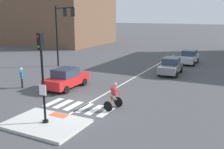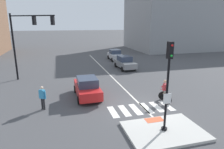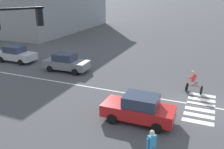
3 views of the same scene
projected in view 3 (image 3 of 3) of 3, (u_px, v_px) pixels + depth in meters
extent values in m
plane|color=#474749|center=(197.00, 107.00, 16.10)|extent=(300.00, 300.00, 0.00)
cube|color=silver|center=(198.00, 122.00, 14.28)|extent=(0.44, 1.80, 0.01)
cube|color=silver|center=(199.00, 115.00, 14.98)|extent=(0.44, 1.80, 0.01)
cube|color=silver|center=(200.00, 110.00, 15.68)|extent=(0.44, 1.80, 0.01)
cube|color=silver|center=(201.00, 104.00, 16.38)|extent=(0.44, 1.80, 0.01)
cube|color=silver|center=(202.00, 99.00, 17.08)|extent=(0.44, 1.80, 0.01)
cube|color=silver|center=(202.00, 95.00, 17.78)|extent=(0.44, 1.80, 0.01)
cube|color=silver|center=(68.00, 83.00, 19.92)|extent=(0.14, 28.00, 0.01)
cube|color=black|center=(40.00, 17.00, 11.93)|extent=(0.38, 0.39, 0.80)
sphere|color=gold|center=(38.00, 17.00, 12.06)|extent=(0.12, 0.12, 0.12)
cube|color=silver|center=(16.00, 56.00, 25.42)|extent=(1.75, 4.12, 0.70)
cube|color=#2D384C|center=(14.00, 49.00, 25.25)|extent=(1.50, 1.92, 0.64)
cylinder|color=black|center=(32.00, 58.00, 25.79)|extent=(0.19, 0.60, 0.60)
cylinder|color=black|center=(21.00, 62.00, 24.35)|extent=(0.19, 0.60, 0.60)
cylinder|color=black|center=(13.00, 56.00, 26.74)|extent=(0.19, 0.60, 0.60)
cylinder|color=black|center=(1.00, 60.00, 25.29)|extent=(0.19, 0.60, 0.60)
cube|color=red|center=(138.00, 111.00, 14.15)|extent=(1.74, 4.12, 0.70)
cube|color=#2D384C|center=(141.00, 101.00, 13.88)|extent=(1.50, 1.91, 0.64)
cylinder|color=black|center=(112.00, 119.00, 14.00)|extent=(0.19, 0.60, 0.60)
cylinder|color=black|center=(122.00, 106.00, 15.45)|extent=(0.19, 0.60, 0.60)
cylinder|color=black|center=(156.00, 128.00, 13.10)|extent=(0.19, 0.60, 0.60)
cylinder|color=black|center=(163.00, 114.00, 14.55)|extent=(0.19, 0.60, 0.60)
cube|color=slate|center=(67.00, 64.00, 22.64)|extent=(1.88, 4.17, 0.70)
cube|color=#2D384C|center=(65.00, 57.00, 22.46)|extent=(1.56, 1.96, 0.64)
cylinder|color=black|center=(83.00, 67.00, 23.08)|extent=(0.21, 0.61, 0.60)
cylinder|color=black|center=(75.00, 72.00, 21.61)|extent=(0.21, 0.61, 0.60)
cylinder|color=black|center=(60.00, 64.00, 23.91)|extent=(0.21, 0.61, 0.60)
cylinder|color=black|center=(50.00, 69.00, 22.43)|extent=(0.21, 0.61, 0.60)
cylinder|color=black|center=(187.00, 87.00, 18.32)|extent=(0.66, 0.17, 0.66)
cylinder|color=black|center=(201.00, 90.00, 17.77)|extent=(0.66, 0.17, 0.66)
cylinder|color=#B21E1E|center=(194.00, 86.00, 17.97)|extent=(0.22, 0.89, 0.05)
cylinder|color=#B21E1E|center=(197.00, 84.00, 17.82)|extent=(0.04, 0.04, 0.30)
cylinder|color=#B21E1E|center=(188.00, 81.00, 18.12)|extent=(0.44, 0.12, 0.04)
cylinder|color=#6B6051|center=(195.00, 84.00, 17.84)|extent=(0.19, 0.41, 0.33)
cylinder|color=#6B6051|center=(195.00, 83.00, 17.97)|extent=(0.19, 0.41, 0.33)
cube|color=#B73338|center=(194.00, 78.00, 17.81)|extent=(0.41, 0.44, 0.60)
sphere|color=tan|center=(193.00, 72.00, 17.73)|extent=(0.22, 0.22, 0.22)
cylinder|color=#B73338|center=(191.00, 78.00, 17.78)|extent=(0.17, 0.46, 0.31)
cylinder|color=#B73338|center=(192.00, 77.00, 18.03)|extent=(0.17, 0.46, 0.31)
cube|color=#338CBF|center=(152.00, 141.00, 10.59)|extent=(0.42, 0.38, 0.60)
cylinder|color=#338CBF|center=(155.00, 141.00, 10.73)|extent=(0.09, 0.09, 0.56)
cylinder|color=#338CBF|center=(147.00, 144.00, 10.49)|extent=(0.09, 0.09, 0.56)
sphere|color=beige|center=(152.00, 133.00, 10.44)|extent=(0.22, 0.22, 0.22)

